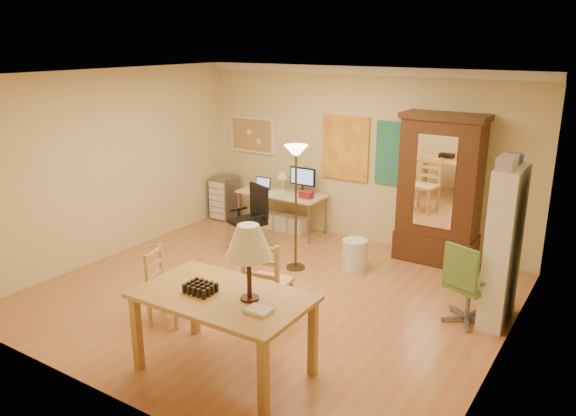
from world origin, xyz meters
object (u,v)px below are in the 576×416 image
Objects in this scene: computer_desk at (284,208)px; bookshelf at (503,247)px; office_chair_black at (250,234)px; armoire at (439,199)px; dining_table at (232,281)px; office_chair_green at (466,301)px.

bookshelf reaches higher than computer_desk.
office_chair_black is 2.82m from armoire.
bookshelf reaches higher than dining_table.
bookshelf is at bearing 38.73° from office_chair_green.
office_chair_green is at bearing -141.27° from bookshelf.
armoire is (2.50, 1.12, 0.66)m from office_chair_black.
armoire is at bearing 1.92° from computer_desk.
dining_table is at bearing -56.10° from office_chair_black.
office_chair_green is (1.57, 2.23, -0.71)m from dining_table.
bookshelf is (3.68, -0.27, 0.63)m from office_chair_black.
computer_desk is at bearing -178.08° from armoire.
office_chair_black is 0.47× the size of armoire.
office_chair_green is 0.45× the size of armoire.
bookshelf is at bearing 52.94° from dining_table.
dining_table is 1.12× the size of computer_desk.
bookshelf is at bearing -4.20° from office_chair_black.
computer_desk is 1.05m from office_chair_black.
office_chair_black is (0.05, -1.04, -0.14)m from computer_desk.
office_chair_black is 3.74m from bookshelf.
office_chair_black is at bearing -155.81° from armoire.
armoire is (-0.90, 1.62, 0.67)m from office_chair_green.
armoire is 1.83m from bookshelf.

